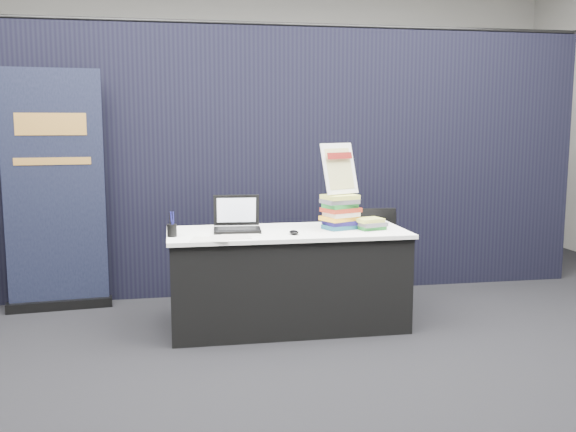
# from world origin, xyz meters

# --- Properties ---
(floor) EXTENTS (8.00, 8.00, 0.00)m
(floor) POSITION_xyz_m (0.00, 0.00, 0.00)
(floor) COLOR black
(floor) RESTS_ON ground
(wall_back) EXTENTS (8.00, 0.02, 3.50)m
(wall_back) POSITION_xyz_m (0.00, 4.00, 1.75)
(wall_back) COLOR #A2A099
(wall_back) RESTS_ON floor
(drape_partition) EXTENTS (6.00, 0.08, 2.40)m
(drape_partition) POSITION_xyz_m (0.00, 1.60, 1.20)
(drape_partition) COLOR black
(drape_partition) RESTS_ON floor
(display_table) EXTENTS (1.80, 0.75, 0.75)m
(display_table) POSITION_xyz_m (0.00, 0.55, 0.38)
(display_table) COLOR black
(display_table) RESTS_ON floor
(laptop) EXTENTS (0.36, 0.30, 0.26)m
(laptop) POSITION_xyz_m (-0.38, 0.61, 0.81)
(laptop) COLOR black
(laptop) RESTS_ON display_table
(mouse) EXTENTS (0.08, 0.11, 0.03)m
(mouse) POSITION_xyz_m (0.02, 0.37, 0.77)
(mouse) COLOR black
(mouse) RESTS_ON display_table
(brochure_left) EXTENTS (0.30, 0.24, 0.00)m
(brochure_left) POSITION_xyz_m (-0.60, 0.27, 0.75)
(brochure_left) COLOR silver
(brochure_left) RESTS_ON display_table
(brochure_mid) EXTENTS (0.29, 0.22, 0.00)m
(brochure_mid) POSITION_xyz_m (-0.45, 0.33, 0.75)
(brochure_mid) COLOR silver
(brochure_mid) RESTS_ON display_table
(brochure_right) EXTENTS (0.30, 0.25, 0.00)m
(brochure_right) POSITION_xyz_m (-0.36, 0.42, 0.75)
(brochure_right) COLOR white
(brochure_right) RESTS_ON display_table
(pen_cup) EXTENTS (0.08, 0.08, 0.09)m
(pen_cup) POSITION_xyz_m (-0.86, 0.44, 0.79)
(pen_cup) COLOR black
(pen_cup) RESTS_ON display_table
(book_stack_tall) EXTENTS (0.29, 0.26, 0.27)m
(book_stack_tall) POSITION_xyz_m (0.41, 0.54, 0.88)
(book_stack_tall) COLOR #1A4F63
(book_stack_tall) RESTS_ON display_table
(book_stack_short) EXTENTS (0.23, 0.20, 0.09)m
(book_stack_short) POSITION_xyz_m (0.63, 0.49, 0.79)
(book_stack_short) COLOR #1F772C
(book_stack_short) RESTS_ON display_table
(info_sign) EXTENTS (0.32, 0.22, 0.40)m
(info_sign) POSITION_xyz_m (0.41, 0.57, 1.21)
(info_sign) COLOR black
(info_sign) RESTS_ON book_stack_tall
(pullup_banner) EXTENTS (0.85, 0.18, 2.00)m
(pullup_banner) POSITION_xyz_m (-1.80, 1.35, 0.89)
(pullup_banner) COLOR black
(pullup_banner) RESTS_ON floor
(stacking_chair) EXTENTS (0.40, 0.41, 0.84)m
(stacking_chair) POSITION_xyz_m (0.84, 0.86, 0.47)
(stacking_chair) COLOR black
(stacking_chair) RESTS_ON floor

